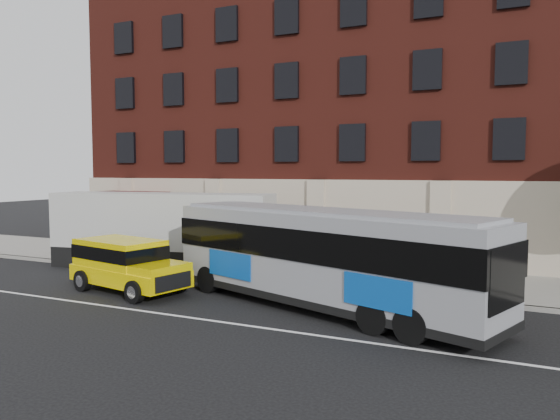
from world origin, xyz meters
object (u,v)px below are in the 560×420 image
at_px(sign_pole, 107,237).
at_px(shipping_container, 162,231).
at_px(city_bus, 323,254).
at_px(yellow_suv, 125,262).

bearing_deg(sign_pole, shipping_container, 20.14).
bearing_deg(city_bus, sign_pole, 166.38).
distance_m(city_bus, shipping_container, 10.24).
xyz_separation_m(sign_pole, city_bus, (12.00, -2.91, 0.39)).
xyz_separation_m(city_bus, yellow_suv, (-7.74, -0.70, -0.71)).
distance_m(city_bus, yellow_suv, 7.80).
bearing_deg(shipping_container, sign_pole, -159.86).
height_order(sign_pole, yellow_suv, sign_pole).
height_order(sign_pole, shipping_container, shipping_container).
xyz_separation_m(sign_pole, yellow_suv, (4.26, -3.60, -0.32)).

